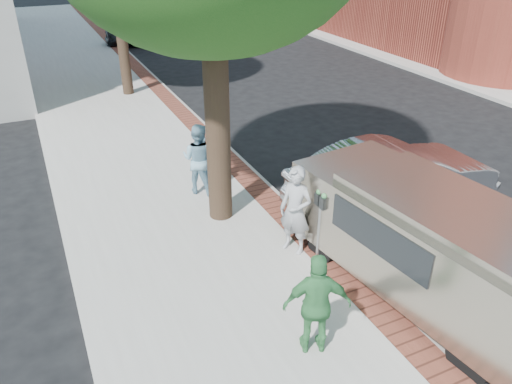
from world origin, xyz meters
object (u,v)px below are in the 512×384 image
bg_car (142,33)px  van (421,237)px  person_gray (295,211)px  person_officer (199,159)px  person_green (317,305)px  sedan_silver (394,179)px  parking_meter (320,211)px

bg_car → van: 22.87m
person_gray → bg_car: bearing=144.3°
person_officer → person_green: bearing=132.5°
person_officer → sedan_silver: size_ratio=0.35×
person_gray → bg_car: 21.15m
person_green → sedan_silver: bearing=-120.1°
parking_meter → sedan_silver: size_ratio=0.29×
sedan_silver → van: bearing=150.2°
parking_meter → person_gray: size_ratio=0.80×
person_green → bg_car: size_ratio=0.45×
sedan_silver → person_gray: bearing=102.5°
person_officer → person_gray: bearing=149.3°
parking_meter → bg_car: parking_meter is taller
person_green → bg_car: 23.73m
bg_car → sedan_silver: bearing=-174.0°
person_gray → sedan_silver: person_gray is taller
person_gray → van: size_ratio=0.32×
sedan_silver → bg_car: bearing=2.8°
sedan_silver → parking_meter: bearing=111.9°
person_gray → bg_car: (2.00, 21.05, -0.40)m
parking_meter → van: bearing=-48.8°
parking_meter → person_green: size_ratio=0.84×
bg_car → van: (-0.47, -22.86, 0.45)m
person_officer → sedan_silver: bearing=-169.6°
person_gray → person_officer: 3.30m
sedan_silver → bg_car: 20.42m
van → person_gray: bearing=123.4°
person_green → van: 2.63m
bg_car → van: van is taller
person_officer → van: (2.41, -4.99, 0.09)m
person_officer → van: van is taller
person_gray → person_green: 2.68m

